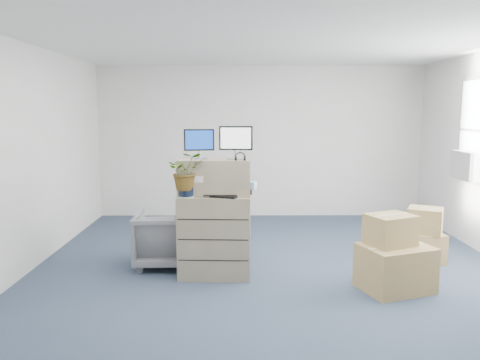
# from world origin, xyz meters

# --- Properties ---
(ground) EXTENTS (7.00, 7.00, 0.00)m
(ground) POSITION_xyz_m (0.00, 0.00, 0.00)
(ground) COLOR #29364A
(ground) RESTS_ON ground
(wall_back) EXTENTS (6.00, 0.02, 2.80)m
(wall_back) POSITION_xyz_m (0.00, 3.51, 1.40)
(wall_back) COLOR beige
(wall_back) RESTS_ON ground
(ac_unit) EXTENTS (0.24, 0.60, 0.40)m
(ac_unit) POSITION_xyz_m (2.87, 1.40, 1.20)
(ac_unit) COLOR #B9B9B5
(ac_unit) RESTS_ON wall_right
(filing_cabinet_lower) EXTENTS (0.87, 0.55, 0.99)m
(filing_cabinet_lower) POSITION_xyz_m (-0.69, 0.24, 0.49)
(filing_cabinet_lower) COLOR gray
(filing_cabinet_lower) RESTS_ON ground
(filing_cabinet_upper) EXTENTS (0.86, 0.46, 0.42)m
(filing_cabinet_upper) POSITION_xyz_m (-0.69, 0.28, 1.20)
(filing_cabinet_upper) COLOR gray
(filing_cabinet_upper) RESTS_ON filing_cabinet_lower
(monitor_left) EXTENTS (0.36, 0.16, 0.35)m
(monitor_left) POSITION_xyz_m (-0.88, 0.31, 1.61)
(monitor_left) COLOR #99999E
(monitor_left) RESTS_ON filing_cabinet_upper
(monitor_right) EXTENTS (0.39, 0.17, 0.39)m
(monitor_right) POSITION_xyz_m (-0.44, 0.27, 1.63)
(monitor_right) COLOR #99999E
(monitor_right) RESTS_ON filing_cabinet_upper
(headphones) EXTENTS (0.13, 0.02, 0.12)m
(headphones) POSITION_xyz_m (-0.39, 0.13, 1.44)
(headphones) COLOR black
(headphones) RESTS_ON filing_cabinet_upper
(keyboard) EXTENTS (0.47, 0.32, 0.02)m
(keyboard) POSITION_xyz_m (-0.63, 0.12, 1.00)
(keyboard) COLOR black
(keyboard) RESTS_ON filing_cabinet_lower
(mouse) EXTENTS (0.11, 0.08, 0.03)m
(mouse) POSITION_xyz_m (-0.41, 0.11, 1.00)
(mouse) COLOR silver
(mouse) RESTS_ON filing_cabinet_lower
(water_bottle) EXTENTS (0.07, 0.07, 0.24)m
(water_bottle) POSITION_xyz_m (-0.66, 0.28, 1.11)
(water_bottle) COLOR #999BA1
(water_bottle) RESTS_ON filing_cabinet_lower
(phone_dock) EXTENTS (0.06, 0.05, 0.13)m
(phone_dock) POSITION_xyz_m (-0.73, 0.28, 1.03)
(phone_dock) COLOR silver
(phone_dock) RESTS_ON filing_cabinet_lower
(external_drive) EXTENTS (0.20, 0.15, 0.06)m
(external_drive) POSITION_xyz_m (-0.35, 0.31, 1.02)
(external_drive) COLOR black
(external_drive) RESTS_ON filing_cabinet_lower
(tissue_box) EXTENTS (0.27, 0.19, 0.09)m
(tissue_box) POSITION_xyz_m (-0.32, 0.33, 1.09)
(tissue_box) COLOR #397FC2
(tissue_box) RESTS_ON external_drive
(potted_plant) EXTENTS (0.46, 0.50, 0.43)m
(potted_plant) POSITION_xyz_m (-1.02, 0.09, 1.23)
(potted_plant) COLOR #99AF8D
(potted_plant) RESTS_ON filing_cabinet_lower
(office_chair) EXTENTS (0.77, 0.72, 0.77)m
(office_chair) POSITION_xyz_m (-1.34, 0.62, 0.39)
(office_chair) COLOR slate
(office_chair) RESTS_ON ground
(cardboard_boxes) EXTENTS (1.42, 1.65, 0.84)m
(cardboard_boxes) POSITION_xyz_m (1.55, 0.11, 0.34)
(cardboard_boxes) COLOR olive
(cardboard_boxes) RESTS_ON ground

